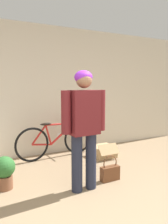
# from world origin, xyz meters

# --- Properties ---
(wall_back) EXTENTS (8.00, 0.07, 2.60)m
(wall_back) POSITION_xyz_m (0.00, 2.92, 1.30)
(wall_back) COLOR beige
(wall_back) RESTS_ON ground_plane
(person) EXTENTS (0.64, 0.26, 1.61)m
(person) POSITION_xyz_m (0.25, 1.14, 0.95)
(person) COLOR #23283D
(person) RESTS_ON ground_plane
(bicycle) EXTENTS (1.64, 0.46, 0.72)m
(bicycle) POSITION_xyz_m (0.38, 2.58, 0.35)
(bicycle) COLOR black
(bicycle) RESTS_ON ground_plane
(handbag) EXTENTS (0.29, 0.11, 0.39)m
(handbag) POSITION_xyz_m (0.72, 1.21, 0.13)
(handbag) COLOR brown
(handbag) RESTS_ON ground_plane
(cardboard_box) EXTENTS (0.43, 0.49, 0.29)m
(cardboard_box) POSITION_xyz_m (1.22, 2.19, 0.11)
(cardboard_box) COLOR tan
(cardboard_box) RESTS_ON ground_plane
(potted_plant) EXTENTS (0.29, 0.29, 0.46)m
(potted_plant) POSITION_xyz_m (-0.71, 1.65, 0.26)
(potted_plant) COLOR brown
(potted_plant) RESTS_ON ground_plane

